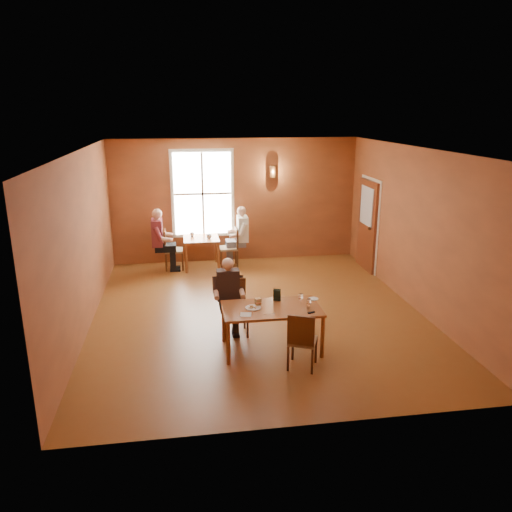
{
  "coord_description": "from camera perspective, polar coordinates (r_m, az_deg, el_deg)",
  "views": [
    {
      "loc": [
        -1.35,
        -8.53,
        3.67
      ],
      "look_at": [
        0.0,
        0.2,
        1.05
      ],
      "focal_mm": 35.0,
      "sensor_mm": 36.0,
      "label": 1
    }
  ],
  "objects": [
    {
      "name": "door",
      "position": [
        11.94,
        12.53,
        3.44
      ],
      "size": [
        0.12,
        1.04,
        2.1
      ],
      "primitive_type": "cube",
      "color": "maroon",
      "rests_on": "ground"
    },
    {
      "name": "main_table",
      "position": [
        7.9,
        1.77,
        -8.29
      ],
      "size": [
        1.51,
        0.85,
        0.71
      ],
      "primitive_type": null,
      "color": "brown",
      "rests_on": "ground"
    },
    {
      "name": "sunglasses",
      "position": [
        7.61,
        6.35,
        -6.43
      ],
      "size": [
        0.12,
        0.08,
        0.01
      ],
      "primitive_type": "cube",
      "rotation": [
        0.0,
        0.0,
        0.38
      ],
      "color": "black",
      "rests_on": "main_table"
    },
    {
      "name": "window",
      "position": [
        12.16,
        -6.12,
        7.09
      ],
      "size": [
        1.36,
        0.1,
        1.96
      ],
      "primitive_type": "cube",
      "color": "white",
      "rests_on": "wall_back"
    },
    {
      "name": "side_plate",
      "position": [
        8.14,
        6.58,
        -4.88
      ],
      "size": [
        0.21,
        0.21,
        0.01
      ],
      "primitive_type": "cylinder",
      "rotation": [
        0.0,
        0.0,
        -0.42
      ],
      "color": "silver",
      "rests_on": "main_table"
    },
    {
      "name": "chair_empty",
      "position": [
        7.39,
        5.36,
        -9.47
      ],
      "size": [
        0.51,
        0.51,
        0.88
      ],
      "primitive_type": null,
      "rotation": [
        0.0,
        0.0,
        -0.41
      ],
      "color": "brown",
      "rests_on": "ground"
    },
    {
      "name": "second_table",
      "position": [
        11.96,
        -6.23,
        0.37
      ],
      "size": [
        0.83,
        0.83,
        0.73
      ],
      "primitive_type": null,
      "color": "brown",
      "rests_on": "ground"
    },
    {
      "name": "wall_right",
      "position": [
        9.82,
        17.79,
        2.95
      ],
      "size": [
        0.04,
        7.0,
        3.0
      ],
      "primitive_type": "cube",
      "color": "brown",
      "rests_on": "ground"
    },
    {
      "name": "diner_main",
      "position": [
        8.3,
        -2.41,
        -5.1
      ],
      "size": [
        0.49,
        0.49,
        1.23
      ],
      "primitive_type": null,
      "rotation": [
        0.0,
        0.0,
        3.14
      ],
      "color": "#3A291F",
      "rests_on": "ground"
    },
    {
      "name": "cup_b",
      "position": [
        11.99,
        -7.32,
        2.43
      ],
      "size": [
        0.12,
        0.12,
        0.1
      ],
      "primitive_type": "imported",
      "rotation": [
        0.0,
        0.0,
        -0.17
      ],
      "color": "white",
      "rests_on": "second_table"
    },
    {
      "name": "chair_diner_maroon",
      "position": [
        11.92,
        -9.37,
        0.76
      ],
      "size": [
        0.42,
        0.42,
        0.96
      ],
      "primitive_type": null,
      "rotation": [
        0.0,
        0.0,
        -1.57
      ],
      "color": "#4B2612",
      "rests_on": "ground"
    },
    {
      "name": "knife",
      "position": [
        7.52,
        1.52,
        -6.64
      ],
      "size": [
        0.18,
        0.02,
        0.0
      ],
      "primitive_type": "cube",
      "rotation": [
        0.0,
        0.0,
        0.01
      ],
      "color": "white",
      "rests_on": "main_table"
    },
    {
      "name": "menu_stand",
      "position": [
        7.99,
        2.42,
        -4.49
      ],
      "size": [
        0.13,
        0.1,
        0.19
      ],
      "primitive_type": "cube",
      "rotation": [
        0.0,
        0.0,
        -0.43
      ],
      "color": "black",
      "rests_on": "main_table"
    },
    {
      "name": "plate_food",
      "position": [
        7.72,
        -0.34,
        -5.89
      ],
      "size": [
        0.31,
        0.31,
        0.03
      ],
      "primitive_type": "cylinder",
      "rotation": [
        0.0,
        0.0,
        -0.35
      ],
      "color": "white",
      "rests_on": "main_table"
    },
    {
      "name": "napkin",
      "position": [
        7.5,
        -1.18,
        -6.71
      ],
      "size": [
        0.19,
        0.19,
        0.01
      ],
      "primitive_type": "cube",
      "rotation": [
        0.0,
        0.0,
        -0.19
      ],
      "color": "silver",
      "rests_on": "main_table"
    },
    {
      "name": "wall_left",
      "position": [
        8.96,
        -19.13,
        1.57
      ],
      "size": [
        0.04,
        7.0,
        3.0
      ],
      "primitive_type": "cube",
      "color": "brown",
      "rests_on": "ground"
    },
    {
      "name": "wall_back",
      "position": [
        12.3,
        -2.35,
        6.34
      ],
      "size": [
        6.0,
        0.04,
        3.0
      ],
      "primitive_type": "cube",
      "color": "brown",
      "rests_on": "ground"
    },
    {
      "name": "diner_white",
      "position": [
        11.92,
        -3.02,
        2.04
      ],
      "size": [
        0.56,
        0.56,
        1.39
      ],
      "primitive_type": null,
      "rotation": [
        0.0,
        0.0,
        1.57
      ],
      "color": "white",
      "rests_on": "ground"
    },
    {
      "name": "chair_diner_white",
      "position": [
        11.97,
        -3.14,
        1.0
      ],
      "size": [
        0.42,
        0.42,
        0.95
      ],
      "primitive_type": null,
      "rotation": [
        0.0,
        0.0,
        1.57
      ],
      "color": "#402212",
      "rests_on": "ground"
    },
    {
      "name": "ground",
      "position": [
        9.39,
        0.19,
        -6.5
      ],
      "size": [
        6.0,
        7.0,
        0.01
      ],
      "primitive_type": "cube",
      "color": "brown",
      "rests_on": "ground"
    },
    {
      "name": "ceiling",
      "position": [
        8.67,
        0.21,
        12.08
      ],
      "size": [
        6.0,
        7.0,
        0.04
      ],
      "primitive_type": "cube",
      "color": "white",
      "rests_on": "wall_back"
    },
    {
      "name": "goblet_b",
      "position": [
        7.74,
        6.07,
        -5.39
      ],
      "size": [
        0.09,
        0.09,
        0.17
      ],
      "primitive_type": null,
      "rotation": [
        0.0,
        0.0,
        -0.36
      ],
      "color": "white",
      "rests_on": "main_table"
    },
    {
      "name": "wall_sconce",
      "position": [
        12.23,
        1.91,
        9.6
      ],
      "size": [
        0.16,
        0.16,
        0.28
      ],
      "primitive_type": "cylinder",
      "color": "brown",
      "rests_on": "wall_back"
    },
    {
      "name": "cup_a",
      "position": [
        11.78,
        -5.39,
        2.23
      ],
      "size": [
        0.13,
        0.13,
        0.1
      ],
      "primitive_type": "imported",
      "rotation": [
        0.0,
        0.0,
        0.04
      ],
      "color": "silver",
      "rests_on": "second_table"
    },
    {
      "name": "chair_diner_main",
      "position": [
        8.38,
        -2.42,
        -5.99
      ],
      "size": [
        0.41,
        0.41,
        0.93
      ],
      "primitive_type": null,
      "rotation": [
        0.0,
        0.0,
        3.14
      ],
      "color": "#5D3019",
      "rests_on": "ground"
    },
    {
      "name": "sandwich",
      "position": [
        7.81,
        0.23,
        -5.34
      ],
      "size": [
        0.1,
        0.1,
        0.1
      ],
      "primitive_type": "cube",
      "rotation": [
        0.0,
        0.0,
        0.27
      ],
      "color": "tan",
      "rests_on": "main_table"
    },
    {
      "name": "goblet_a",
      "position": [
        7.92,
        5.13,
        -4.82
      ],
      "size": [
        0.08,
        0.08,
        0.17
      ],
      "primitive_type": null,
      "rotation": [
        0.0,
        0.0,
        0.2
      ],
      "color": "white",
      "rests_on": "main_table"
    },
    {
      "name": "diner_maroon",
      "position": [
        11.86,
        -9.57,
        1.85
      ],
      "size": [
        0.57,
        0.57,
        1.43
      ],
      "primitive_type": null,
      "rotation": [
        0.0,
        0.0,
        -1.57
      ],
      "color": "maroon",
      "rests_on": "ground"
    },
    {
      "name": "wall_front",
      "position": [
        5.64,
        5.76,
        -6.17
      ],
      "size": [
        6.0,
        0.04,
        3.0
      ],
      "primitive_type": "cube",
      "color": "brown",
      "rests_on": "ground"
    }
  ]
}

